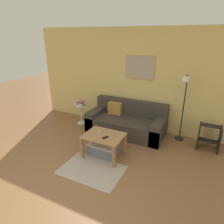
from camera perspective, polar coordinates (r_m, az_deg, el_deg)
ground_plane at (r=3.44m, az=-14.89°, el=-23.12°), size 16.00×16.00×0.00m
wall_back at (r=5.21m, az=5.81°, el=9.16°), size 5.60×0.09×2.55m
area_rug at (r=3.91m, az=-5.79°, el=-16.06°), size 1.16×0.80×0.01m
couch at (r=5.11m, az=4.13°, el=-2.97°), size 1.92×0.87×0.79m
coffee_table at (r=4.09m, az=-2.36°, el=-7.85°), size 0.79×0.61×0.48m
storage_bin at (r=4.26m, az=-2.50°, el=-10.46°), size 0.60×0.40×0.25m
floor_lamp at (r=4.62m, az=19.77°, el=2.88°), size 0.21×0.50×1.57m
side_table at (r=5.66m, az=-8.75°, el=-0.13°), size 0.30×0.30×0.54m
book_stack at (r=5.56m, az=-8.89°, el=2.44°), size 0.24×0.20×0.11m
remote_control at (r=4.15m, az=-3.66°, el=-5.72°), size 0.11×0.15×0.02m
cell_phone at (r=3.95m, az=-1.93°, el=-7.30°), size 0.11×0.15×0.01m
step_stool at (r=4.86m, az=25.98°, el=-6.40°), size 0.45×0.38×0.54m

